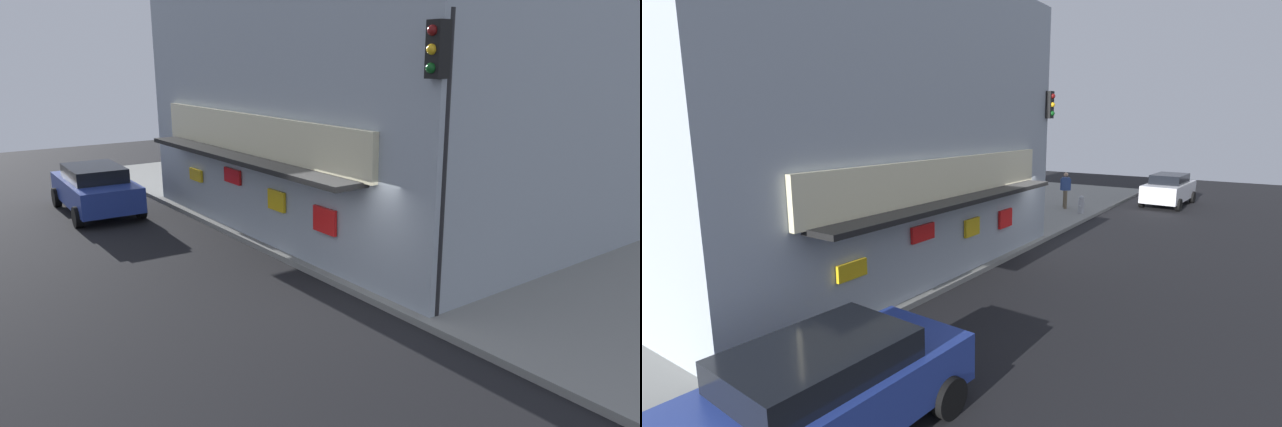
{
  "view_description": "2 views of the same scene",
  "coord_description": "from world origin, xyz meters",
  "views": [
    {
      "loc": [
        9.01,
        -7.52,
        4.84
      ],
      "look_at": [
        -1.73,
        0.57,
        1.3
      ],
      "focal_mm": 33.19,
      "sensor_mm": 36.0,
      "label": 1
    },
    {
      "loc": [
        -13.77,
        -6.81,
        4.35
      ],
      "look_at": [
        -1.2,
        1.7,
        1.38
      ],
      "focal_mm": 26.07,
      "sensor_mm": 36.0,
      "label": 2
    }
  ],
  "objects": [
    {
      "name": "ground_plane",
      "position": [
        0.0,
        0.0,
        0.0
      ],
      "size": [
        52.06,
        52.06,
        0.0
      ],
      "primitive_type": "plane",
      "color": "black"
    },
    {
      "name": "sidewalk",
      "position": [
        0.0,
        5.14,
        0.07
      ],
      "size": [
        34.71,
        10.28,
        0.15
      ],
      "primitive_type": "cube",
      "color": "gray",
      "rests_on": "ground_plane"
    },
    {
      "name": "corner_building",
      "position": [
        -4.11,
        4.77,
        4.21
      ],
      "size": [
        12.5,
        10.0,
        8.12
      ],
      "color": "#9EA8B2",
      "rests_on": "sidewalk"
    },
    {
      "name": "traffic_light",
      "position": [
        2.07,
        0.32,
        3.66
      ],
      "size": [
        0.32,
        0.58,
        5.51
      ],
      "color": "black",
      "rests_on": "sidewalk"
    },
    {
      "name": "trash_can",
      "position": [
        -6.55,
        1.28,
        0.57
      ],
      "size": [
        0.53,
        0.53,
        0.85
      ],
      "primitive_type": "cylinder",
      "color": "#2D2D2D",
      "rests_on": "sidewalk"
    },
    {
      "name": "potted_plant_by_doorway",
      "position": [
        -7.84,
        2.74,
        0.82
      ],
      "size": [
        0.79,
        0.79,
        1.15
      ],
      "color": "gray",
      "rests_on": "sidewalk"
    },
    {
      "name": "potted_plant_by_window",
      "position": [
        -4.24,
        2.79,
        0.74
      ],
      "size": [
        0.78,
        0.78,
        1.03
      ],
      "color": "#59595B",
      "rests_on": "sidewalk"
    },
    {
      "name": "parked_car_blue",
      "position": [
        -10.17,
        -2.11,
        0.81
      ],
      "size": [
        4.51,
        2.29,
        1.52
      ],
      "color": "navy",
      "rests_on": "ground_plane"
    }
  ]
}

